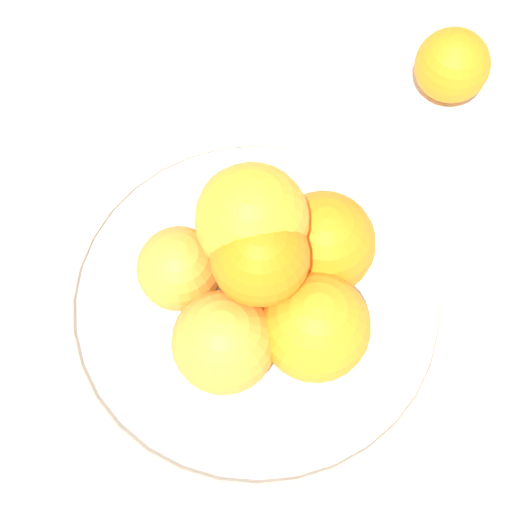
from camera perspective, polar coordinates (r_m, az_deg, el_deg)
name	(u,v)px	position (r m, az deg, el deg)	size (l,w,h in m)	color
ground_plane	(256,310)	(0.71, 0.00, -3.65)	(4.00, 4.00, 0.00)	silver
fruit_bowl	(256,303)	(0.70, 0.00, -3.14)	(0.32, 0.32, 0.03)	silver
orange_pile	(265,269)	(0.63, 0.58, -0.85)	(0.19, 0.19, 0.14)	orange
stray_orange	(452,65)	(0.82, 12.95, 12.29)	(0.07, 0.07, 0.07)	orange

